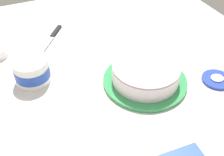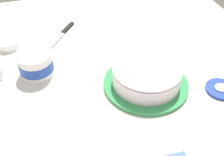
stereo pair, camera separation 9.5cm
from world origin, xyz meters
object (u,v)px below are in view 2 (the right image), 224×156
object	(u,v)px
frosting_tub_lid	(221,89)
sprinkle_bowl_rainbow	(8,44)
spreading_knife	(63,33)
paper_napkin	(78,153)
frosting_tub	(36,64)
frosted_cake	(146,76)

from	to	relation	value
frosting_tub_lid	sprinkle_bowl_rainbow	bearing A→B (deg)	-33.78
frosting_tub_lid	spreading_knife	size ratio (longest dim) A/B	0.53
frosting_tub_lid	spreading_knife	xyz separation A→B (m)	(0.48, -0.51, -0.00)
sprinkle_bowl_rainbow	paper_napkin	distance (m)	0.62
frosting_tub	spreading_knife	bearing A→B (deg)	-117.56
sprinkle_bowl_rainbow	paper_napkin	size ratio (longest dim) A/B	0.59
frosting_tub_lid	frosting_tub	bearing A→B (deg)	-23.90
frosting_tub	frosting_tub_lid	distance (m)	0.66
spreading_knife	frosting_tub	bearing A→B (deg)	62.44
frosted_cake	spreading_knife	bearing A→B (deg)	-60.66
frosted_cake	sprinkle_bowl_rainbow	size ratio (longest dim) A/B	3.39
frosted_cake	spreading_knife	distance (m)	0.48
sprinkle_bowl_rainbow	frosting_tub	bearing A→B (deg)	116.92
frosting_tub_lid	sprinkle_bowl_rainbow	size ratio (longest dim) A/B	1.22
frosted_cake	frosting_tub	xyz separation A→B (m)	(0.36, -0.17, 0.00)
frosting_tub	paper_napkin	world-z (taller)	frosting_tub
sprinkle_bowl_rainbow	frosted_cake	bearing A→B (deg)	141.01
frosting_tub_lid	spreading_knife	bearing A→B (deg)	-47.12
frosting_tub_lid	paper_napkin	distance (m)	0.54
frosting_tub_lid	spreading_knife	distance (m)	0.70
frosted_cake	frosting_tub_lid	size ratio (longest dim) A/B	2.79
frosting_tub	paper_napkin	size ratio (longest dim) A/B	0.83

